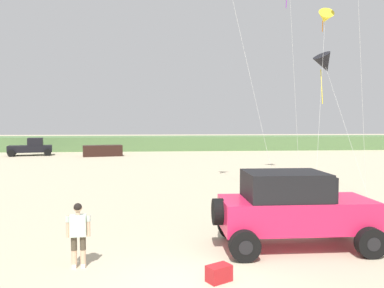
{
  "coord_description": "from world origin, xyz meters",
  "views": [
    {
      "loc": [
        -0.77,
        -8.43,
        3.7
      ],
      "look_at": [
        0.22,
        2.86,
        3.06
      ],
      "focal_mm": 35.67,
      "sensor_mm": 36.0,
      "label": 1
    }
  ],
  "objects_px": {
    "distant_pickup": "(31,147)",
    "person_watching": "(78,231)",
    "jeep": "(293,207)",
    "cooler_box": "(219,273)",
    "distant_sedan": "(103,151)",
    "kite_black_sled": "(325,64)",
    "kite_pink_ribbon": "(325,18)"
  },
  "relations": [
    {
      "from": "person_watching",
      "to": "distant_sedan",
      "type": "distance_m",
      "value": 33.14
    },
    {
      "from": "distant_sedan",
      "to": "kite_pink_ribbon",
      "type": "distance_m",
      "value": 27.59
    },
    {
      "from": "distant_pickup",
      "to": "kite_pink_ribbon",
      "type": "relative_size",
      "value": 0.46
    },
    {
      "from": "kite_black_sled",
      "to": "distant_pickup",
      "type": "bearing_deg",
      "value": 137.57
    },
    {
      "from": "jeep",
      "to": "kite_pink_ribbon",
      "type": "bearing_deg",
      "value": 62.57
    },
    {
      "from": "distant_sedan",
      "to": "kite_black_sled",
      "type": "xyz_separation_m",
      "value": [
        16.03,
        -20.57,
        6.6
      ]
    },
    {
      "from": "distant_pickup",
      "to": "kite_black_sled",
      "type": "relative_size",
      "value": 0.62
    },
    {
      "from": "person_watching",
      "to": "cooler_box",
      "type": "height_order",
      "value": "person_watching"
    },
    {
      "from": "distant_sedan",
      "to": "kite_black_sled",
      "type": "relative_size",
      "value": 0.53
    },
    {
      "from": "distant_pickup",
      "to": "distant_sedan",
      "type": "bearing_deg",
      "value": -10.25
    },
    {
      "from": "jeep",
      "to": "cooler_box",
      "type": "xyz_separation_m",
      "value": [
        -2.57,
        -2.21,
        -1.01
      ]
    },
    {
      "from": "distant_pickup",
      "to": "kite_black_sled",
      "type": "height_order",
      "value": "kite_black_sled"
    },
    {
      "from": "person_watching",
      "to": "kite_pink_ribbon",
      "type": "distance_m",
      "value": 19.52
    },
    {
      "from": "jeep",
      "to": "person_watching",
      "type": "bearing_deg",
      "value": -169.94
    },
    {
      "from": "distant_pickup",
      "to": "kite_black_sled",
      "type": "bearing_deg",
      "value": -42.43
    },
    {
      "from": "jeep",
      "to": "person_watching",
      "type": "xyz_separation_m",
      "value": [
        -6.01,
        -1.07,
        -0.26
      ]
    },
    {
      "from": "person_watching",
      "to": "distant_pickup",
      "type": "distance_m",
      "value": 36.45
    },
    {
      "from": "distant_pickup",
      "to": "person_watching",
      "type": "bearing_deg",
      "value": -70.41
    },
    {
      "from": "jeep",
      "to": "person_watching",
      "type": "height_order",
      "value": "jeep"
    },
    {
      "from": "person_watching",
      "to": "kite_black_sled",
      "type": "relative_size",
      "value": 0.21
    },
    {
      "from": "distant_sedan",
      "to": "kite_pink_ribbon",
      "type": "xyz_separation_m",
      "value": [
        16.11,
        -20.35,
        9.34
      ]
    },
    {
      "from": "person_watching",
      "to": "distant_sedan",
      "type": "height_order",
      "value": "person_watching"
    },
    {
      "from": "kite_pink_ribbon",
      "to": "kite_black_sled",
      "type": "bearing_deg",
      "value": -110.44
    },
    {
      "from": "person_watching",
      "to": "cooler_box",
      "type": "bearing_deg",
      "value": -18.44
    },
    {
      "from": "person_watching",
      "to": "kite_pink_ribbon",
      "type": "relative_size",
      "value": 0.16
    },
    {
      "from": "distant_pickup",
      "to": "kite_black_sled",
      "type": "xyz_separation_m",
      "value": [
        24.1,
        -22.03,
        6.26
      ]
    },
    {
      "from": "distant_pickup",
      "to": "kite_pink_ribbon",
      "type": "bearing_deg",
      "value": -42.04
    },
    {
      "from": "jeep",
      "to": "cooler_box",
      "type": "height_order",
      "value": "jeep"
    },
    {
      "from": "person_watching",
      "to": "distant_pickup",
      "type": "bearing_deg",
      "value": 109.59
    },
    {
      "from": "kite_pink_ribbon",
      "to": "jeep",
      "type": "bearing_deg",
      "value": -117.43
    },
    {
      "from": "distant_sedan",
      "to": "kite_black_sled",
      "type": "bearing_deg",
      "value": -64.36
    },
    {
      "from": "distant_pickup",
      "to": "distant_sedan",
      "type": "relative_size",
      "value": 1.17
    }
  ]
}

